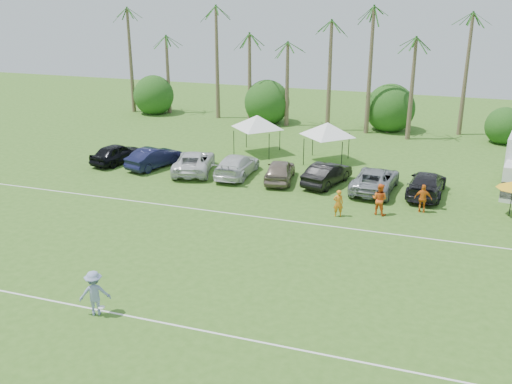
% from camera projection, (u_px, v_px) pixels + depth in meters
% --- Properties ---
extents(ground, '(120.00, 120.00, 0.00)m').
position_uv_depth(ground, '(109.00, 345.00, 21.52)').
color(ground, '#3A661E').
rests_on(ground, ground).
extents(field_lines, '(80.00, 12.10, 0.01)m').
position_uv_depth(field_lines, '(197.00, 256.00, 28.65)').
color(field_lines, white).
rests_on(field_lines, ground).
extents(palm_tree_0, '(2.40, 2.40, 8.90)m').
position_uv_depth(palm_tree_0, '(121.00, 42.00, 59.60)').
color(palm_tree_0, brown).
rests_on(palm_tree_0, ground).
extents(palm_tree_1, '(2.40, 2.40, 9.90)m').
position_uv_depth(palm_tree_1, '(163.00, 35.00, 57.79)').
color(palm_tree_1, brown).
rests_on(palm_tree_1, ground).
extents(palm_tree_2, '(2.40, 2.40, 10.90)m').
position_uv_depth(palm_tree_2, '(208.00, 27.00, 55.98)').
color(palm_tree_2, brown).
rests_on(palm_tree_2, ground).
extents(palm_tree_3, '(2.40, 2.40, 11.90)m').
position_uv_depth(palm_tree_3, '(247.00, 19.00, 54.48)').
color(palm_tree_3, brown).
rests_on(palm_tree_3, ground).
extents(palm_tree_4, '(2.40, 2.40, 8.90)m').
position_uv_depth(palm_tree_4, '(286.00, 48.00, 54.13)').
color(palm_tree_4, brown).
rests_on(palm_tree_4, ground).
extents(palm_tree_5, '(2.40, 2.40, 9.90)m').
position_uv_depth(palm_tree_5, '(328.00, 39.00, 52.62)').
color(palm_tree_5, brown).
rests_on(palm_tree_5, ground).
extents(palm_tree_6, '(2.40, 2.40, 10.90)m').
position_uv_depth(palm_tree_6, '(372.00, 30.00, 51.12)').
color(palm_tree_6, brown).
rests_on(palm_tree_6, ground).
extents(palm_tree_7, '(2.40, 2.40, 11.90)m').
position_uv_depth(palm_tree_7, '(419.00, 21.00, 49.62)').
color(palm_tree_7, brown).
rests_on(palm_tree_7, ground).
extents(palm_tree_8, '(2.40, 2.40, 8.90)m').
position_uv_depth(palm_tree_8, '(477.00, 54.00, 48.96)').
color(palm_tree_8, brown).
rests_on(palm_tree_8, ground).
extents(bush_tree_0, '(4.00, 4.00, 4.00)m').
position_uv_depth(bush_tree_0, '(154.00, 96.00, 61.48)').
color(bush_tree_0, brown).
rests_on(bush_tree_0, ground).
extents(bush_tree_1, '(4.00, 4.00, 4.00)m').
position_uv_depth(bush_tree_1, '(269.00, 104.00, 57.53)').
color(bush_tree_1, brown).
rests_on(bush_tree_1, ground).
extents(bush_tree_2, '(4.00, 4.00, 4.00)m').
position_uv_depth(bush_tree_2, '(390.00, 111.00, 53.88)').
color(bush_tree_2, brown).
rests_on(bush_tree_2, ground).
extents(bush_tree_3, '(4.00, 4.00, 4.00)m').
position_uv_depth(bush_tree_3, '(504.00, 119.00, 50.84)').
color(bush_tree_3, brown).
rests_on(bush_tree_3, ground).
extents(sideline_player_a, '(0.70, 0.58, 1.64)m').
position_uv_depth(sideline_player_a, '(338.00, 203.00, 33.47)').
color(sideline_player_a, orange).
rests_on(sideline_player_a, ground).
extents(sideline_player_b, '(1.10, 0.96, 1.92)m').
position_uv_depth(sideline_player_b, '(380.00, 199.00, 33.72)').
color(sideline_player_b, orange).
rests_on(sideline_player_b, ground).
extents(sideline_player_c, '(1.03, 0.44, 1.74)m').
position_uv_depth(sideline_player_c, '(423.00, 199.00, 34.06)').
color(sideline_player_c, orange).
rests_on(sideline_player_c, ground).
extents(canopy_tent_left, '(4.55, 4.55, 3.69)m').
position_uv_depth(canopy_tent_left, '(257.00, 115.00, 45.71)').
color(canopy_tent_left, black).
rests_on(canopy_tent_left, ground).
extents(canopy_tent_right, '(4.49, 4.49, 3.64)m').
position_uv_depth(canopy_tent_right, '(328.00, 122.00, 43.39)').
color(canopy_tent_right, black).
rests_on(canopy_tent_right, ground).
extents(frisbee_player, '(1.45, 1.25, 1.95)m').
position_uv_depth(frisbee_player, '(95.00, 293.00, 23.25)').
color(frisbee_player, '#8591BC').
rests_on(frisbee_player, ground).
extents(parked_car_0, '(2.77, 4.82, 1.54)m').
position_uv_depth(parked_car_0, '(117.00, 153.00, 43.86)').
color(parked_car_0, black).
rests_on(parked_car_0, ground).
extents(parked_car_1, '(2.91, 4.95, 1.54)m').
position_uv_depth(parked_car_1, '(154.00, 157.00, 42.78)').
color(parked_car_1, '#121533').
rests_on(parked_car_1, ground).
extents(parked_car_2, '(3.93, 6.03, 1.54)m').
position_uv_depth(parked_car_2, '(194.00, 162.00, 41.72)').
color(parked_car_2, silver).
rests_on(parked_car_2, ground).
extents(parked_car_3, '(2.30, 5.37, 1.54)m').
position_uv_depth(parked_car_3, '(237.00, 165.00, 40.90)').
color(parked_car_3, silver).
rests_on(parked_car_3, ground).
extents(parked_car_4, '(2.48, 4.75, 1.54)m').
position_uv_depth(parked_car_4, '(280.00, 170.00, 39.71)').
color(parked_car_4, '#7E6E5F').
rests_on(parked_car_4, ground).
extents(parked_car_5, '(2.82, 4.95, 1.54)m').
position_uv_depth(parked_car_5, '(327.00, 174.00, 39.01)').
color(parked_car_5, black).
rests_on(parked_car_5, ground).
extents(parked_car_6, '(2.92, 5.70, 1.54)m').
position_uv_depth(parked_car_6, '(375.00, 180.00, 37.81)').
color(parked_car_6, gray).
rests_on(parked_car_6, ground).
extents(parked_car_7, '(2.53, 5.46, 1.54)m').
position_uv_depth(parked_car_7, '(427.00, 184.00, 36.97)').
color(parked_car_7, black).
rests_on(parked_car_7, ground).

